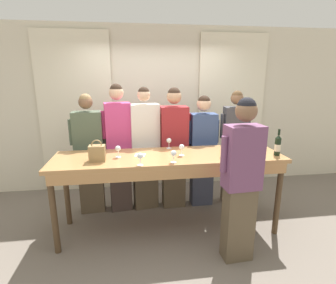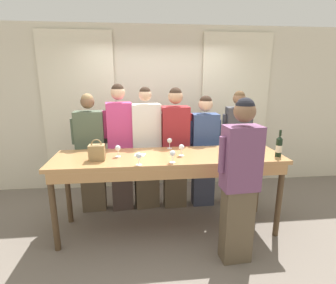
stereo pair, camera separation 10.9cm
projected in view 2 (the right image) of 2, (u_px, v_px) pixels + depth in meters
ground_plane at (169, 228)px, 3.51m from camera, size 18.00×18.00×0.00m
wall_back at (159, 109)px, 4.64m from camera, size 12.00×0.06×2.80m
curtain_panel_left at (80, 114)px, 4.45m from camera, size 1.21×0.03×2.69m
curtain_panel_right at (234, 112)px, 4.73m from camera, size 1.21×0.03×2.69m
tasting_bar at (169, 164)px, 3.25m from camera, size 2.83×0.76×1.02m
wine_bottle at (279, 146)px, 3.18m from camera, size 0.07×0.07×0.33m
handbag at (97, 152)px, 3.04m from camera, size 0.18×0.12×0.25m
wine_glass_front_left at (172, 154)px, 2.96m from camera, size 0.07×0.07×0.14m
wine_glass_front_mid at (170, 141)px, 3.54m from camera, size 0.07×0.07×0.14m
wine_glass_front_right at (224, 149)px, 3.16m from camera, size 0.07×0.07×0.14m
wine_glass_center_left at (232, 150)px, 3.09m from camera, size 0.07×0.07×0.14m
wine_glass_center_mid at (181, 148)px, 3.21m from camera, size 0.07×0.07×0.14m
wine_glass_center_right at (118, 149)px, 3.17m from camera, size 0.07×0.07×0.14m
wine_glass_back_left at (139, 156)px, 2.88m from camera, size 0.07×0.07×0.14m
napkin at (140, 155)px, 3.27m from camera, size 0.15×0.15×0.00m
guest_olive_jacket at (91, 153)px, 3.79m from camera, size 0.51×0.26×1.74m
guest_pink_top at (120, 147)px, 3.81m from camera, size 0.47×0.30×1.87m
guest_cream_sweater at (146, 148)px, 3.86m from camera, size 0.53×0.28×1.83m
guest_striped_shirt at (175, 148)px, 3.91m from camera, size 0.51×0.28×1.82m
guest_navy_coat at (204, 150)px, 3.97m from camera, size 0.50×0.25×1.70m
guest_beige_cap at (236, 147)px, 4.01m from camera, size 0.46×0.26×1.77m
host_pouring at (240, 180)px, 2.69m from camera, size 0.48×0.25×1.78m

